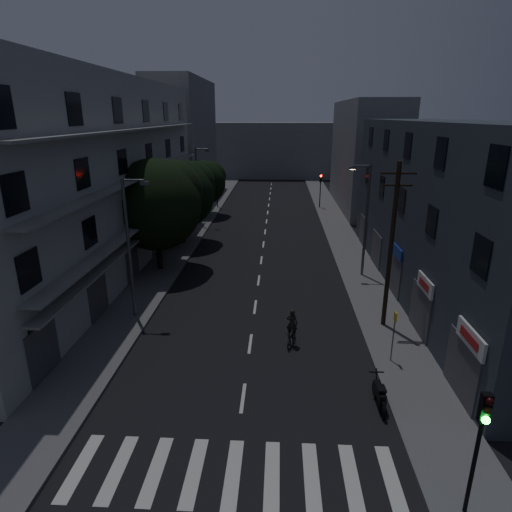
# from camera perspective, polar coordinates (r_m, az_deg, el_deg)

# --- Properties ---
(ground) EXTENTS (160.00, 160.00, 0.00)m
(ground) POSITION_cam_1_polar(r_m,az_deg,el_deg) (39.82, 1.03, 1.76)
(ground) COLOR black
(ground) RESTS_ON ground
(sidewalk_left) EXTENTS (3.00, 90.00, 0.15)m
(sidewalk_left) POSITION_cam_1_polar(r_m,az_deg,el_deg) (40.75, -9.58, 2.01)
(sidewalk_left) COLOR #565659
(sidewalk_left) RESTS_ON ground
(sidewalk_right) EXTENTS (3.00, 90.00, 0.15)m
(sidewalk_right) POSITION_cam_1_polar(r_m,az_deg,el_deg) (40.24, 11.76, 1.66)
(sidewalk_right) COLOR #565659
(sidewalk_right) RESTS_ON ground
(crosswalk) EXTENTS (10.90, 3.00, 0.01)m
(crosswalk) POSITION_cam_1_polar(r_m,az_deg,el_deg) (15.95, -3.09, -26.96)
(crosswalk) COLOR beige
(crosswalk) RESTS_ON ground
(lane_markings) EXTENTS (0.15, 60.50, 0.01)m
(lane_markings) POSITION_cam_1_polar(r_m,az_deg,el_deg) (45.84, 1.32, 3.99)
(lane_markings) COLOR beige
(lane_markings) RESTS_ON ground
(building_left) EXTENTS (7.00, 36.00, 14.00)m
(building_left) POSITION_cam_1_polar(r_m,az_deg,el_deg) (34.17, -20.21, 9.90)
(building_left) COLOR #ACABA6
(building_left) RESTS_ON ground
(building_right) EXTENTS (6.19, 28.00, 11.00)m
(building_right) POSITION_cam_1_polar(r_m,az_deg,el_deg) (29.72, 24.10, 5.38)
(building_right) COLOR #2E353E
(building_right) RESTS_ON ground
(building_far_left) EXTENTS (6.00, 20.00, 16.00)m
(building_far_left) POSITION_cam_1_polar(r_m,az_deg,el_deg) (62.68, -9.52, 15.01)
(building_far_left) COLOR slate
(building_far_left) RESTS_ON ground
(building_far_right) EXTENTS (6.00, 20.00, 13.00)m
(building_far_right) POSITION_cam_1_polar(r_m,az_deg,el_deg) (56.37, 14.35, 12.83)
(building_far_right) COLOR slate
(building_far_right) RESTS_ON ground
(building_far_end) EXTENTS (24.00, 8.00, 10.00)m
(building_far_end) POSITION_cam_1_polar(r_m,az_deg,el_deg) (83.40, 2.25, 13.93)
(building_far_end) COLOR slate
(building_far_end) RESTS_ON ground
(tree_near) EXTENTS (6.72, 6.72, 8.28)m
(tree_near) POSITION_cam_1_polar(r_m,az_deg,el_deg) (32.33, -13.11, 7.13)
(tree_near) COLOR black
(tree_near) RESTS_ON sidewalk_left
(tree_mid) EXTENTS (6.07, 6.07, 7.47)m
(tree_mid) POSITION_cam_1_polar(r_m,az_deg,el_deg) (39.17, -9.93, 8.45)
(tree_mid) COLOR black
(tree_mid) RESTS_ON sidewalk_left
(tree_far) EXTENTS (5.11, 5.11, 6.32)m
(tree_far) POSITION_cam_1_polar(r_m,az_deg,el_deg) (50.30, -6.97, 9.91)
(tree_far) COLOR black
(tree_far) RESTS_ON sidewalk_left
(traffic_signal_near) EXTENTS (0.28, 0.37, 4.10)m
(traffic_signal_near) POSITION_cam_1_polar(r_m,az_deg,el_deg) (14.10, 27.84, -19.86)
(traffic_signal_near) COLOR black
(traffic_signal_near) RESTS_ON sidewalk_right
(traffic_signal_far_right) EXTENTS (0.28, 0.37, 4.10)m
(traffic_signal_far_right) POSITION_cam_1_polar(r_m,az_deg,el_deg) (54.79, 8.60, 9.46)
(traffic_signal_far_right) COLOR black
(traffic_signal_far_right) RESTS_ON sidewalk_right
(traffic_signal_far_left) EXTENTS (0.28, 0.37, 4.10)m
(traffic_signal_far_left) POSITION_cam_1_polar(r_m,az_deg,el_deg) (54.77, -5.26, 9.58)
(traffic_signal_far_left) COLOR black
(traffic_signal_far_left) RESTS_ON sidewalk_left
(street_lamp_left_near) EXTENTS (1.51, 0.25, 8.00)m
(street_lamp_left_near) POSITION_cam_1_polar(r_m,az_deg,el_deg) (24.76, -16.41, 1.77)
(street_lamp_left_near) COLOR #55595D
(street_lamp_left_near) RESTS_ON sidewalk_left
(street_lamp_right) EXTENTS (1.51, 0.25, 8.00)m
(street_lamp_right) POSITION_cam_1_polar(r_m,az_deg,el_deg) (31.21, 14.31, 5.27)
(street_lamp_right) COLOR #515258
(street_lamp_right) RESTS_ON sidewalk_right
(street_lamp_left_far) EXTENTS (1.51, 0.25, 8.00)m
(street_lamp_left_far) POSITION_cam_1_polar(r_m,az_deg,el_deg) (45.79, -7.73, 9.68)
(street_lamp_left_far) COLOR #52535A
(street_lamp_left_far) RESTS_ON sidewalk_left
(utility_pole) EXTENTS (1.80, 0.24, 9.00)m
(utility_pole) POSITION_cam_1_polar(r_m,az_deg,el_deg) (23.66, 17.59, 1.57)
(utility_pole) COLOR black
(utility_pole) RESTS_ON sidewalk_right
(bus_stop_sign) EXTENTS (0.06, 0.35, 2.52)m
(bus_stop_sign) POSITION_cam_1_polar(r_m,az_deg,el_deg) (21.21, 17.95, -9.09)
(bus_stop_sign) COLOR #595B60
(bus_stop_sign) RESTS_ON sidewalk_right
(motorcycle) EXTENTS (0.60, 2.08, 1.33)m
(motorcycle) POSITION_cam_1_polar(r_m,az_deg,el_deg) (18.90, 16.12, -17.39)
(motorcycle) COLOR black
(motorcycle) RESTS_ON ground
(cyclist) EXTENTS (0.93, 1.67, 2.01)m
(cyclist) POSITION_cam_1_polar(r_m,az_deg,el_deg) (22.40, 4.79, -10.16)
(cyclist) COLOR black
(cyclist) RESTS_ON ground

